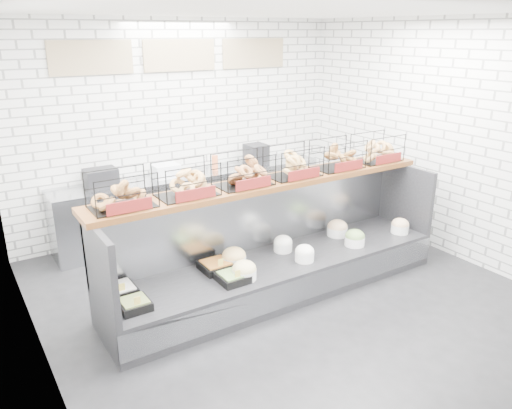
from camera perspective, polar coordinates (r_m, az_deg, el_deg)
ground at (r=5.60m, az=4.41°, el=-11.00°), size 5.50×5.50×0.00m
room_shell at (r=5.38m, az=1.07°, el=11.15°), size 5.02×5.51×3.01m
display_case at (r=5.69m, az=2.36°, el=-6.73°), size 4.00×0.90×1.20m
bagel_shelf at (r=5.45m, az=1.51°, el=4.04°), size 4.10×0.50×0.40m
prep_counter at (r=7.31m, az=-7.02°, el=0.37°), size 4.00×0.60×1.20m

